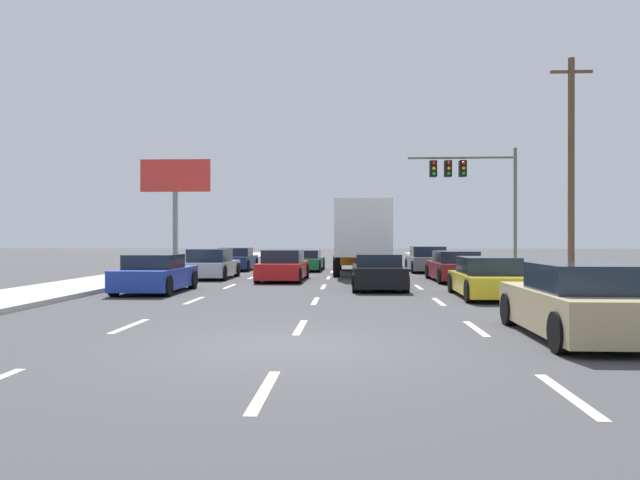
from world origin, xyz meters
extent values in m
plane|color=#3D3D3F|center=(0.00, 25.00, 0.00)|extent=(140.00, 140.00, 0.00)
cube|color=#B2AFA8|center=(8.47, 20.00, 0.07)|extent=(3.04, 80.00, 0.14)
cube|color=#B2AFA8|center=(-8.47, 20.00, 0.07)|extent=(3.04, 80.00, 0.14)
cube|color=silver|center=(-3.40, 2.10, 0.00)|extent=(0.14, 2.00, 0.01)
cube|color=silver|center=(-3.40, 7.10, 0.00)|extent=(0.14, 2.00, 0.01)
cube|color=silver|center=(-3.40, 12.10, 0.00)|extent=(0.14, 2.00, 0.01)
cube|color=silver|center=(-3.40, 17.10, 0.00)|extent=(0.14, 2.00, 0.01)
cube|color=silver|center=(-3.40, 22.10, 0.00)|extent=(0.14, 2.00, 0.01)
cube|color=silver|center=(-3.40, 27.10, 0.00)|extent=(0.14, 2.00, 0.01)
cube|color=silver|center=(-3.40, 32.10, 0.00)|extent=(0.14, 2.00, 0.01)
cube|color=silver|center=(-3.40, 37.10, 0.00)|extent=(0.14, 2.00, 0.01)
cube|color=silver|center=(-3.40, 42.10, 0.00)|extent=(0.14, 2.00, 0.01)
cube|color=silver|center=(-3.40, 47.10, 0.00)|extent=(0.14, 2.00, 0.01)
cube|color=silver|center=(0.00, -2.90, 0.00)|extent=(0.14, 2.00, 0.01)
cube|color=silver|center=(0.00, 2.10, 0.00)|extent=(0.14, 2.00, 0.01)
cube|color=silver|center=(0.00, 7.10, 0.00)|extent=(0.14, 2.00, 0.01)
cube|color=silver|center=(0.00, 12.10, 0.00)|extent=(0.14, 2.00, 0.01)
cube|color=silver|center=(0.00, 17.10, 0.00)|extent=(0.14, 2.00, 0.01)
cube|color=silver|center=(0.00, 22.10, 0.00)|extent=(0.14, 2.00, 0.01)
cube|color=silver|center=(0.00, 27.10, 0.00)|extent=(0.14, 2.00, 0.01)
cube|color=silver|center=(0.00, 32.10, 0.00)|extent=(0.14, 2.00, 0.01)
cube|color=silver|center=(0.00, 37.10, 0.00)|extent=(0.14, 2.00, 0.01)
cube|color=silver|center=(0.00, 42.10, 0.00)|extent=(0.14, 2.00, 0.01)
cube|color=silver|center=(0.00, 47.10, 0.00)|extent=(0.14, 2.00, 0.01)
cube|color=silver|center=(3.40, -2.90, 0.00)|extent=(0.14, 2.00, 0.01)
cube|color=silver|center=(3.40, 2.10, 0.00)|extent=(0.14, 2.00, 0.01)
cube|color=silver|center=(3.40, 7.10, 0.00)|extent=(0.14, 2.00, 0.01)
cube|color=silver|center=(3.40, 12.10, 0.00)|extent=(0.14, 2.00, 0.01)
cube|color=silver|center=(3.40, 17.10, 0.00)|extent=(0.14, 2.00, 0.01)
cube|color=silver|center=(3.40, 22.10, 0.00)|extent=(0.14, 2.00, 0.01)
cube|color=silver|center=(3.40, 27.10, 0.00)|extent=(0.14, 2.00, 0.01)
cube|color=silver|center=(3.40, 32.10, 0.00)|extent=(0.14, 2.00, 0.01)
cube|color=silver|center=(3.40, 37.10, 0.00)|extent=(0.14, 2.00, 0.01)
cube|color=silver|center=(3.40, 42.10, 0.00)|extent=(0.14, 2.00, 0.01)
cube|color=silver|center=(3.40, 47.10, 0.00)|extent=(0.14, 2.00, 0.01)
cube|color=#141E4C|center=(-5.33, 23.53, 0.45)|extent=(1.91, 4.41, 0.63)
cube|color=#192333|center=(-5.33, 23.46, 0.99)|extent=(1.65, 1.98, 0.46)
cylinder|color=black|center=(-6.21, 25.16, 0.32)|extent=(0.23, 0.64, 0.64)
cylinder|color=black|center=(-4.50, 25.19, 0.32)|extent=(0.23, 0.64, 0.64)
cylinder|color=black|center=(-6.16, 21.88, 0.32)|extent=(0.23, 0.64, 0.64)
cylinder|color=black|center=(-4.44, 21.91, 0.32)|extent=(0.23, 0.64, 0.64)
cube|color=#B7BABF|center=(-5.07, 16.51, 0.44)|extent=(1.78, 4.06, 0.60)
cube|color=#192333|center=(-5.08, 16.22, 1.01)|extent=(1.56, 2.11, 0.55)
cylinder|color=black|center=(-5.89, 17.99, 0.32)|extent=(0.22, 0.64, 0.64)
cylinder|color=black|center=(-4.25, 17.99, 0.32)|extent=(0.22, 0.64, 0.64)
cylinder|color=black|center=(-5.90, 15.03, 0.32)|extent=(0.22, 0.64, 0.64)
cylinder|color=black|center=(-4.25, 15.03, 0.32)|extent=(0.22, 0.64, 0.64)
cube|color=#1E389E|center=(-5.32, 9.68, 0.46)|extent=(1.76, 4.02, 0.64)
cube|color=#192333|center=(-5.33, 9.49, 1.00)|extent=(1.54, 1.78, 0.45)
cylinder|color=black|center=(-6.13, 11.15, 0.32)|extent=(0.22, 0.64, 0.64)
cylinder|color=black|center=(-4.51, 11.14, 0.32)|extent=(0.22, 0.64, 0.64)
cylinder|color=black|center=(-6.14, 8.23, 0.32)|extent=(0.22, 0.64, 0.64)
cylinder|color=black|center=(-4.52, 8.22, 0.32)|extent=(0.22, 0.64, 0.64)
cube|color=#196B38|center=(-1.46, 23.30, 0.42)|extent=(1.81, 4.64, 0.55)
cube|color=#192333|center=(-1.47, 22.94, 0.90)|extent=(1.57, 2.32, 0.42)
cylinder|color=black|center=(-2.24, 25.07, 0.32)|extent=(0.23, 0.64, 0.64)
cylinder|color=black|center=(-0.63, 25.05, 0.32)|extent=(0.23, 0.64, 0.64)
cylinder|color=black|center=(-2.30, 21.56, 0.32)|extent=(0.23, 0.64, 0.64)
cylinder|color=black|center=(-0.68, 21.53, 0.32)|extent=(0.23, 0.64, 0.64)
cube|color=red|center=(-1.81, 15.31, 0.45)|extent=(1.79, 4.42, 0.62)
cube|color=#192333|center=(-1.81, 15.29, 1.01)|extent=(1.55, 2.29, 0.51)
cylinder|color=black|center=(-2.58, 16.97, 0.32)|extent=(0.23, 0.64, 0.64)
cylinder|color=black|center=(-0.98, 16.95, 0.32)|extent=(0.23, 0.64, 0.64)
cylinder|color=black|center=(-2.63, 13.68, 0.32)|extent=(0.23, 0.64, 0.64)
cylinder|color=black|center=(-1.03, 13.65, 0.32)|extent=(0.23, 0.64, 0.64)
cube|color=white|center=(1.51, 19.27, 2.19)|extent=(2.48, 7.21, 2.48)
cube|color=red|center=(1.52, 15.69, 2.32)|extent=(2.21, 0.05, 0.36)
cube|color=orange|center=(1.50, 23.87, 1.38)|extent=(2.36, 2.00, 2.16)
cylinder|color=black|center=(0.32, 23.86, 0.48)|extent=(0.30, 0.96, 0.96)
cylinder|color=black|center=(2.68, 23.87, 0.48)|extent=(0.30, 0.96, 0.96)
cylinder|color=black|center=(0.34, 17.83, 0.48)|extent=(0.30, 0.96, 0.96)
cylinder|color=black|center=(2.70, 17.84, 0.48)|extent=(0.30, 0.96, 0.96)
cube|color=black|center=(1.93, 11.30, 0.47)|extent=(1.74, 4.07, 0.65)
cube|color=#192333|center=(1.93, 11.33, 1.00)|extent=(1.52, 1.78, 0.41)
cylinder|color=black|center=(1.12, 12.77, 0.32)|extent=(0.22, 0.64, 0.64)
cylinder|color=black|center=(2.71, 12.78, 0.32)|extent=(0.22, 0.64, 0.64)
cylinder|color=black|center=(1.14, 9.82, 0.32)|extent=(0.22, 0.64, 0.64)
cylinder|color=black|center=(2.73, 9.83, 0.32)|extent=(0.22, 0.64, 0.64)
cube|color=slate|center=(4.97, 22.41, 0.47)|extent=(1.87, 4.52, 0.65)
cube|color=#192333|center=(4.97, 22.20, 1.06)|extent=(1.65, 2.00, 0.53)
cylinder|color=black|center=(4.10, 24.12, 0.32)|extent=(0.22, 0.64, 0.64)
cylinder|color=black|center=(5.85, 24.12, 0.32)|extent=(0.22, 0.64, 0.64)
cylinder|color=black|center=(4.10, 20.70, 0.32)|extent=(0.22, 0.64, 0.64)
cylinder|color=black|center=(5.85, 20.70, 0.32)|extent=(0.22, 0.64, 0.64)
cube|color=maroon|center=(5.20, 15.26, 0.45)|extent=(1.85, 4.41, 0.63)
cube|color=#192333|center=(5.20, 15.05, 1.00)|extent=(1.59, 2.16, 0.46)
cylinder|color=black|center=(4.34, 16.88, 0.32)|extent=(0.23, 0.64, 0.64)
cylinder|color=black|center=(5.99, 16.92, 0.32)|extent=(0.23, 0.64, 0.64)
cylinder|color=black|center=(4.41, 13.61, 0.32)|extent=(0.23, 0.64, 0.64)
cylinder|color=black|center=(6.05, 13.64, 0.32)|extent=(0.23, 0.64, 0.64)
cube|color=yellow|center=(5.03, 8.41, 0.42)|extent=(1.83, 4.27, 0.55)
cube|color=#192333|center=(5.03, 8.45, 0.94)|extent=(1.58, 2.06, 0.50)
cylinder|color=black|center=(4.24, 9.99, 0.32)|extent=(0.23, 0.64, 0.64)
cylinder|color=black|center=(5.88, 9.96, 0.32)|extent=(0.23, 0.64, 0.64)
cylinder|color=black|center=(4.19, 6.85, 0.32)|extent=(0.23, 0.64, 0.64)
cylinder|color=black|center=(5.83, 6.83, 0.32)|extent=(0.23, 0.64, 0.64)
cube|color=tan|center=(5.01, 1.09, 0.49)|extent=(1.85, 4.17, 0.70)
cube|color=#192333|center=(5.01, 0.78, 1.07)|extent=(1.62, 1.97, 0.47)
cylinder|color=black|center=(4.17, 2.63, 0.32)|extent=(0.22, 0.64, 0.64)
cylinder|color=black|center=(5.88, 2.62, 0.32)|extent=(0.22, 0.64, 0.64)
cylinder|color=black|center=(4.15, -0.44, 0.32)|extent=(0.22, 0.64, 0.64)
cylinder|color=#595B56|center=(10.62, 26.57, 3.53)|extent=(0.20, 0.20, 7.05)
cylinder|color=#595B56|center=(7.49, 26.57, 6.50)|extent=(6.27, 0.14, 0.14)
cube|color=black|center=(7.57, 26.57, 5.85)|extent=(0.40, 0.56, 0.95)
sphere|color=red|center=(7.57, 26.26, 6.15)|extent=(0.20, 0.20, 0.20)
sphere|color=orange|center=(7.57, 26.26, 5.85)|extent=(0.20, 0.20, 0.20)
sphere|color=green|center=(7.57, 26.26, 5.55)|extent=(0.20, 0.20, 0.20)
cube|color=black|center=(6.71, 26.57, 5.85)|extent=(0.40, 0.56, 0.95)
sphere|color=red|center=(6.71, 26.26, 6.15)|extent=(0.20, 0.20, 0.20)
sphere|color=orange|center=(6.71, 26.26, 5.85)|extent=(0.20, 0.20, 0.20)
sphere|color=green|center=(6.71, 26.26, 5.55)|extent=(0.20, 0.20, 0.20)
cube|color=black|center=(5.84, 26.57, 5.85)|extent=(0.40, 0.56, 0.95)
sphere|color=red|center=(5.84, 26.26, 6.15)|extent=(0.20, 0.20, 0.20)
sphere|color=orange|center=(5.84, 26.26, 5.85)|extent=(0.20, 0.20, 0.20)
sphere|color=green|center=(5.84, 26.26, 5.55)|extent=(0.20, 0.20, 0.20)
cylinder|color=brown|center=(10.56, 17.26, 4.79)|extent=(0.28, 0.28, 9.59)
cube|color=brown|center=(10.56, 17.26, 8.99)|extent=(1.80, 0.12, 0.12)
cylinder|color=slate|center=(-11.50, 33.09, 2.53)|extent=(0.36, 0.36, 5.06)
cube|color=red|center=(-11.50, 33.09, 6.21)|extent=(5.01, 0.20, 2.30)
camera|label=1|loc=(0.99, -9.82, 1.74)|focal=34.34mm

